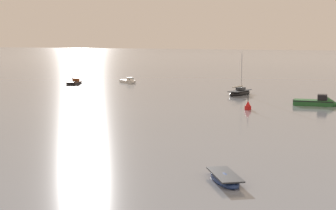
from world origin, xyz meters
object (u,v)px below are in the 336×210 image
at_px(rowboat_moored_0, 225,178).
at_px(motorboat_moored_1, 320,103).
at_px(motorboat_moored_5, 129,82).
at_px(motorboat_moored_3, 76,83).
at_px(sailboat_moored_1, 240,93).
at_px(channel_buoy, 248,106).

xyz_separation_m(rowboat_moored_0, motorboat_moored_1, (0.51, 43.96, 0.17)).
distance_m(motorboat_moored_1, motorboat_moored_5, 48.99).
height_order(motorboat_moored_1, motorboat_moored_3, motorboat_moored_1).
bearing_deg(motorboat_moored_1, motorboat_moored_5, 145.63).
height_order(rowboat_moored_0, motorboat_moored_5, motorboat_moored_5).
relative_size(motorboat_moored_3, sailboat_moored_1, 0.73).
height_order(motorboat_moored_1, sailboat_moored_1, sailboat_moored_1).
relative_size(motorboat_moored_1, motorboat_moored_5, 1.36).
height_order(motorboat_moored_3, sailboat_moored_1, sailboat_moored_1).
distance_m(motorboat_moored_1, channel_buoy, 11.82).
bearing_deg(channel_buoy, motorboat_moored_1, 44.68).
distance_m(motorboat_moored_5, channel_buoy, 46.92).
relative_size(rowboat_moored_0, motorboat_moored_3, 0.86).
bearing_deg(motorboat_moored_3, channel_buoy, -131.88).
xyz_separation_m(motorboat_moored_3, sailboat_moored_1, (37.41, -6.35, 0.03)).
bearing_deg(channel_buoy, sailboat_moored_1, 109.08).
distance_m(rowboat_moored_0, channel_buoy, 36.51).
bearing_deg(rowboat_moored_0, motorboat_moored_3, -172.79).
xyz_separation_m(rowboat_moored_0, channel_buoy, (-7.89, 35.65, 0.26)).
bearing_deg(sailboat_moored_1, rowboat_moored_0, -155.44).
relative_size(sailboat_moored_1, channel_buoy, 3.26).
bearing_deg(sailboat_moored_1, channel_buoy, -151.10).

